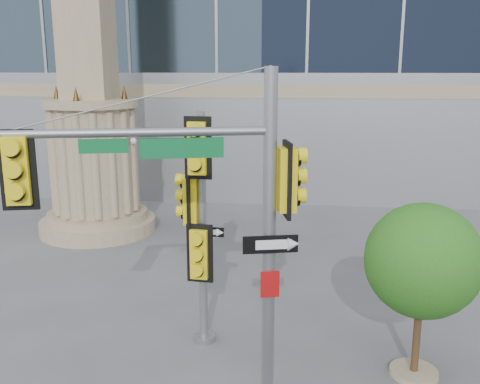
# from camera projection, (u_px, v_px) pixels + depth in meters

# --- Properties ---
(ground) EXTENTS (120.00, 120.00, 0.00)m
(ground) POSITION_uv_depth(u_px,v_px,m) (216.00, 362.00, 11.59)
(ground) COLOR #545456
(ground) RESTS_ON ground
(monument) EXTENTS (4.40, 4.40, 16.60)m
(monument) POSITION_uv_depth(u_px,v_px,m) (90.00, 87.00, 19.67)
(monument) COLOR #988A67
(monument) RESTS_ON ground
(main_signal_pole) EXTENTS (4.79, 1.49, 6.26)m
(main_signal_pole) POSITION_uv_depth(u_px,v_px,m) (203.00, 211.00, 9.00)
(main_signal_pole) COLOR slate
(main_signal_pole) RESTS_ON ground
(secondary_signal_pole) EXTENTS (0.92, 0.74, 5.33)m
(secondary_signal_pole) POSITION_uv_depth(u_px,v_px,m) (198.00, 213.00, 11.70)
(secondary_signal_pole) COLOR slate
(secondary_signal_pole) RESTS_ON ground
(street_tree) EXTENTS (2.36, 2.30, 3.67)m
(street_tree) POSITION_uv_depth(u_px,v_px,m) (425.00, 265.00, 10.58)
(street_tree) COLOR #988A67
(street_tree) RESTS_ON ground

